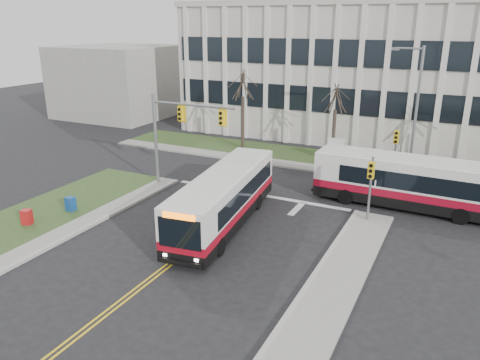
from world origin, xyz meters
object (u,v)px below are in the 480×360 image
Objects in this scene: streetlight at (414,106)px; bus_cross at (412,184)px; newspaper_box_red at (27,218)px; newspaper_box_blue at (71,205)px; directory_sign at (337,149)px; bus_main at (224,200)px.

streetlight reaches higher than bus_cross.
bus_cross is 22.18m from newspaper_box_red.
newspaper_box_blue and newspaper_box_red have the same top height.
newspaper_box_blue is at bearing -123.74° from directory_sign.
directory_sign reaches higher than newspaper_box_red.
bus_main is (-7.88, -13.09, -3.73)m from streetlight.
newspaper_box_red is (-0.71, -2.51, 0.00)m from newspaper_box_blue.
newspaper_box_blue is (-11.29, -16.91, -0.70)m from directory_sign.
bus_main is 11.38m from bus_cross.
bus_main is at bearing -50.21° from bus_cross.
bus_cross reaches higher than newspaper_box_red.
bus_main is 0.96× the size of bus_cross.
directory_sign is at bearing -136.71° from bus_cross.
streetlight is 9.68× the size of newspaper_box_red.
directory_sign is (-5.53, 1.30, -4.02)m from streetlight.
newspaper_box_red is at bearing -134.05° from streetlight.
newspaper_box_red is at bearing -55.51° from bus_cross.
streetlight is 0.84× the size of bus_main.
streetlight is 15.73m from bus_main.
directory_sign is 9.85m from bus_cross.
bus_main is at bearing -121.06° from streetlight.
bus_cross is 12.06× the size of newspaper_box_blue.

